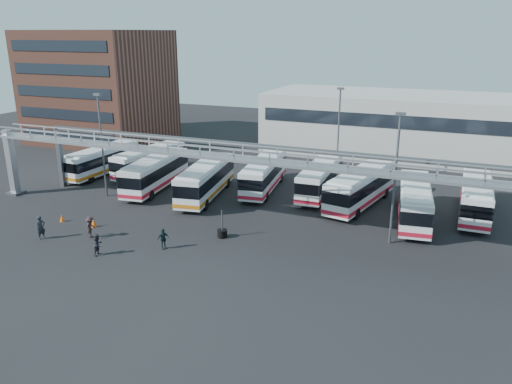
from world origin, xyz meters
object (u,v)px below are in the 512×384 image
at_px(pedestrian_c, 90,227).
at_px(tire_stack, 222,233).
at_px(bus_7, 415,201).
at_px(bus_6, 361,186).
at_px(bus_8, 476,196).
at_px(bus_0, 102,160).
at_px(bus_1, 149,160).
at_px(bus_4, 264,173).
at_px(bus_5, 320,178).
at_px(pedestrian_b, 98,245).
at_px(light_pole_mid, 395,172).
at_px(bus_2, 156,172).
at_px(cone_right, 62,218).
at_px(pedestrian_d, 163,239).
at_px(bus_3, 206,179).
at_px(light_pole_back, 338,130).
at_px(cone_left, 94,223).
at_px(pedestrian_a, 41,228).
at_px(light_pole_left, 102,140).

relative_size(pedestrian_c, tire_stack, 0.77).
bearing_deg(bus_7, tire_stack, -151.98).
distance_m(bus_6, bus_7, 5.55).
bearing_deg(bus_8, pedestrian_c, -148.54).
bearing_deg(tire_stack, pedestrian_c, -156.82).
height_order(bus_0, bus_1, bus_0).
xyz_separation_m(bus_4, bus_7, (15.33, -3.25, 0.02)).
bearing_deg(bus_5, pedestrian_b, -120.66).
xyz_separation_m(light_pole_mid, pedestrian_b, (-19.50, -10.55, -4.91)).
bearing_deg(pedestrian_b, bus_2, 21.40).
height_order(bus_4, cone_right, bus_4).
distance_m(light_pole_mid, bus_0, 34.49).
distance_m(pedestrian_c, pedestrian_d, 6.54).
bearing_deg(bus_8, bus_3, -169.50).
distance_m(bus_7, pedestrian_d, 21.57).
bearing_deg(light_pole_back, cone_left, -126.30).
bearing_deg(bus_1, cone_right, -77.52).
bearing_deg(pedestrian_a, bus_7, -43.59).
bearing_deg(cone_right, pedestrian_b, -29.75).
height_order(bus_0, bus_4, bus_4).
xyz_separation_m(pedestrian_b, cone_left, (-4.08, 4.33, -0.44)).
bearing_deg(bus_8, pedestrian_b, -142.36).
relative_size(bus_1, pedestrian_a, 5.51).
bearing_deg(tire_stack, bus_3, 125.09).
bearing_deg(cone_left, bus_8, 27.39).
distance_m(bus_2, bus_8, 31.06).
height_order(bus_5, pedestrian_b, bus_5).
distance_m(bus_7, cone_right, 30.61).
xyz_separation_m(light_pole_mid, bus_0, (-33.48, 7.28, -3.96)).
distance_m(light_pole_back, pedestrian_d, 24.52).
relative_size(pedestrian_c, cone_left, 2.32).
relative_size(light_pole_left, bus_5, 0.97).
distance_m(light_pole_mid, bus_1, 30.24).
relative_size(bus_3, cone_left, 15.04).
bearing_deg(light_pole_left, cone_left, -58.54).
height_order(light_pole_left, bus_8, light_pole_left).
bearing_deg(tire_stack, light_pole_mid, 17.70).
bearing_deg(tire_stack, bus_6, 53.96).
height_order(pedestrian_a, tire_stack, tire_stack).
distance_m(bus_2, pedestrian_b, 16.41).
relative_size(light_pole_mid, bus_0, 0.97).
bearing_deg(cone_right, cone_left, 1.03).
height_order(pedestrian_d, cone_left, pedestrian_d).
height_order(light_pole_left, light_pole_mid, same).
bearing_deg(bus_6, bus_5, 169.10).
distance_m(light_pole_back, cone_right, 29.02).
xyz_separation_m(light_pole_mid, bus_1, (-28.48, 9.35, -3.99)).
xyz_separation_m(pedestrian_c, tire_stack, (9.65, 4.13, -0.50)).
distance_m(bus_4, pedestrian_c, 18.88).
distance_m(bus_1, bus_6, 24.61).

